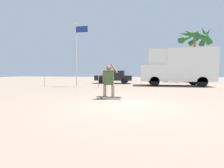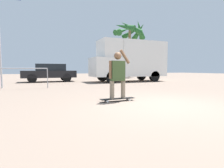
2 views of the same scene
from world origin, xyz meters
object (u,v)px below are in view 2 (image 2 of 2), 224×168
(skateboard, at_px, (118,99))
(camper_van, at_px, (130,60))
(palm_tree_near_van, at_px, (130,31))
(parked_car_black, at_px, (50,72))
(person_skateboarder, at_px, (118,73))
(flagpole, at_px, (1,27))

(skateboard, distance_m, camper_van, 9.55)
(skateboard, relative_size, palm_tree_near_van, 0.16)
(parked_car_black, xyz_separation_m, palm_tree_near_van, (9.91, 4.92, 5.06))
(camper_van, bearing_deg, parked_car_black, 161.96)
(person_skateboarder, height_order, camper_van, camper_van)
(parked_car_black, bearing_deg, person_skateboarder, -81.78)
(person_skateboarder, height_order, flagpole, flagpole)
(skateboard, relative_size, person_skateboarder, 0.73)
(palm_tree_near_van, distance_m, flagpole, 15.70)
(skateboard, height_order, person_skateboarder, person_skateboarder)
(camper_van, xyz_separation_m, parked_car_black, (-6.24, 2.03, -1.03))
(person_skateboarder, xyz_separation_m, palm_tree_near_van, (8.45, 15.04, 4.93))
(person_skateboarder, bearing_deg, flagpole, 124.33)
(flagpole, bearing_deg, palm_tree_near_van, 36.46)
(parked_car_black, height_order, flagpole, flagpole)
(camper_van, relative_size, palm_tree_near_van, 0.89)
(palm_tree_near_van, height_order, flagpole, palm_tree_near_van)
(camper_van, height_order, flagpole, flagpole)
(person_skateboarder, bearing_deg, skateboard, -0.00)
(skateboard, bearing_deg, flagpole, 124.34)
(skateboard, relative_size, camper_van, 0.18)
(camper_van, height_order, palm_tree_near_van, palm_tree_near_van)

